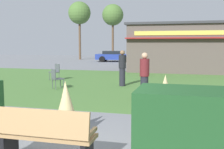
{
  "coord_description": "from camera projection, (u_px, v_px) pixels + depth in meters",
  "views": [
    {
      "loc": [
        2.05,
        -4.21,
        2.0
      ],
      "look_at": [
        -0.08,
        3.76,
        1.08
      ],
      "focal_mm": 44.29,
      "sensor_mm": 36.0,
      "label": 1
    }
  ],
  "objects": [
    {
      "name": "park_bench",
      "position": [
        45.0,
        135.0,
        4.63
      ],
      "size": [
        1.71,
        0.54,
        0.95
      ],
      "color": "tan",
      "rests_on": "ground_plane"
    },
    {
      "name": "food_kiosk",
      "position": [
        208.0,
        47.0,
        19.85
      ],
      "size": [
        11.3,
        5.29,
        3.45
      ],
      "color": "#594C47",
      "rests_on": "ground_plane"
    },
    {
      "name": "ornamental_grass_behind_left",
      "position": [
        66.0,
        107.0,
        6.17
      ],
      "size": [
        0.54,
        0.54,
        1.19
      ],
      "primitive_type": "cone",
      "color": "#D1BC7F",
      "rests_on": "ground_plane"
    },
    {
      "name": "tree_left_bg",
      "position": [
        79.0,
        13.0,
        34.49
      ],
      "size": [
        2.8,
        2.8,
        7.23
      ],
      "color": "brown",
      "rests_on": "ground_plane"
    },
    {
      "name": "cafe_chair_west",
      "position": [
        56.0,
        77.0,
        12.17
      ],
      "size": [
        0.62,
        0.62,
        0.89
      ],
      "color": "#4C5156",
      "rests_on": "ground_plane"
    },
    {
      "name": "cafe_chair_center",
      "position": [
        56.0,
        71.0,
        15.16
      ],
      "size": [
        0.61,
        0.61,
        0.89
      ],
      "color": "#4C5156",
      "rests_on": "ground_plane"
    },
    {
      "name": "lawn_patch",
      "position": [
        142.0,
        84.0,
        13.75
      ],
      "size": [
        36.0,
        12.0,
        0.01
      ],
      "primitive_type": "cube",
      "color": "#4C7A38",
      "rests_on": "ground_plane"
    },
    {
      "name": "tree_right_bg",
      "position": [
        113.0,
        15.0,
        36.34
      ],
      "size": [
        2.8,
        2.8,
        7.17
      ],
      "color": "brown",
      "rests_on": "ground_plane"
    },
    {
      "name": "parked_car_west_slot",
      "position": [
        115.0,
        56.0,
        30.76
      ],
      "size": [
        4.36,
        2.38,
        1.2
      ],
      "color": "navy",
      "rests_on": "ground_plane"
    },
    {
      "name": "ornamental_grass_behind_right",
      "position": [
        165.0,
        106.0,
        5.85
      ],
      "size": [
        0.78,
        0.78,
        1.35
      ],
      "primitive_type": "cone",
      "color": "#D1BC7F",
      "rests_on": "ground_plane"
    },
    {
      "name": "ornamental_grass_behind_center",
      "position": [
        66.0,
        110.0,
        5.87
      ],
      "size": [
        0.68,
        0.68,
        1.18
      ],
      "primitive_type": "cone",
      "color": "#D1BC7F",
      "rests_on": "ground_plane"
    },
    {
      "name": "person_standing",
      "position": [
        122.0,
        68.0,
        13.0
      ],
      "size": [
        0.34,
        0.34,
        1.69
      ],
      "rotation": [
        0.0,
        0.0,
        1.7
      ],
      "color": "#23232D",
      "rests_on": "ground_plane"
    },
    {
      "name": "parked_car_east_slot",
      "position": [
        219.0,
        57.0,
        27.97
      ],
      "size": [
        4.35,
        2.35,
        1.2
      ],
      "color": "black",
      "rests_on": "ground_plane"
    },
    {
      "name": "person_strolling",
      "position": [
        144.0,
        76.0,
        9.82
      ],
      "size": [
        0.34,
        0.34,
        1.69
      ],
      "rotation": [
        0.0,
        0.0,
        3.95
      ],
      "color": "#23232D",
      "rests_on": "ground_plane"
    },
    {
      "name": "hedge_right",
      "position": [
        194.0,
        130.0,
        4.37
      ],
      "size": [
        1.81,
        1.1,
        1.29
      ],
      "primitive_type": "cube",
      "color": "#1E4C23",
      "rests_on": "ground_plane"
    },
    {
      "name": "parked_car_center_slot",
      "position": [
        159.0,
        56.0,
        29.51
      ],
      "size": [
        4.33,
        2.31,
        1.2
      ],
      "color": "maroon",
      "rests_on": "ground_plane"
    }
  ]
}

